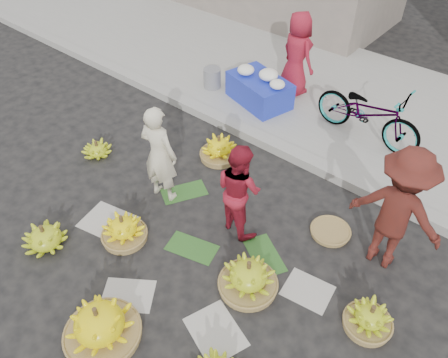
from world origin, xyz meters
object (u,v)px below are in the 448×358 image
Objects in this scene: banana_bunch_0 at (123,229)px; vendor_cream at (159,154)px; flower_table at (260,89)px; bicycle at (369,113)px; banana_bunch_4 at (248,277)px.

banana_bunch_0 is 0.42× the size of vendor_cream.
banana_bunch_0 is 3.74m from flower_table.
vendor_cream is (-0.21, 0.92, 0.57)m from banana_bunch_0.
bicycle is at bearing 69.58° from banana_bunch_0.
banana_bunch_0 is 0.87× the size of banana_bunch_4.
vendor_cream is at bearing -67.42° from flower_table.
banana_bunch_0 is at bearing -65.88° from flower_table.
bicycle is at bearing 94.22° from banana_bunch_4.
banana_bunch_4 is (1.71, 0.43, 0.03)m from banana_bunch_0.
flower_table reaches higher than banana_bunch_4.
banana_bunch_0 is 1.11m from vendor_cream.
banana_bunch_0 is at bearing 163.42° from bicycle.
flower_table is (-2.23, 3.27, 0.19)m from banana_bunch_4.
bicycle is (-0.26, 3.48, 0.39)m from banana_bunch_4.
flower_table is at bearing 97.97° from banana_bunch_0.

